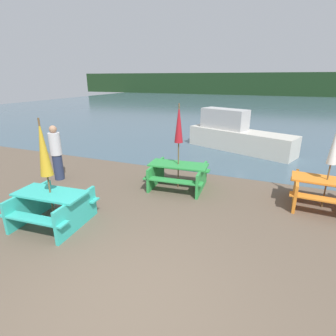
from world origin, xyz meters
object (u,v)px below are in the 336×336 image
(umbrella_white, at_px, (335,143))
(person, at_px, (56,153))
(picnic_table_teal, at_px, (52,205))
(picnic_table_orange, at_px, (325,191))
(umbrella_gold, at_px, (43,148))
(umbrella_crimson, at_px, (179,124))
(boat, at_px, (236,135))
(picnic_table_green, at_px, (178,173))

(umbrella_white, xyz_separation_m, person, (-7.60, -0.97, -0.81))
(picnic_table_teal, relative_size, umbrella_white, 0.72)
(picnic_table_orange, distance_m, umbrella_gold, 6.63)
(picnic_table_orange, bearing_deg, picnic_table_teal, -151.11)
(picnic_table_teal, xyz_separation_m, umbrella_crimson, (1.87, 2.99, 1.43))
(umbrella_crimson, distance_m, boat, 5.33)
(picnic_table_teal, bearing_deg, umbrella_crimson, 57.99)
(umbrella_white, height_order, person, umbrella_white)
(umbrella_gold, relative_size, person, 1.36)
(umbrella_gold, relative_size, boat, 0.48)
(umbrella_crimson, bearing_deg, person, -167.80)
(picnic_table_green, height_order, umbrella_white, umbrella_white)
(umbrella_gold, relative_size, umbrella_crimson, 0.96)
(picnic_table_green, relative_size, umbrella_crimson, 0.73)
(umbrella_white, relative_size, umbrella_crimson, 0.92)
(person, bearing_deg, picnic_table_teal, -48.68)
(picnic_table_teal, distance_m, umbrella_white, 6.62)
(picnic_table_teal, height_order, umbrella_white, umbrella_white)
(umbrella_crimson, xyz_separation_m, person, (-3.78, -0.82, -1.01))
(picnic_table_teal, height_order, boat, boat)
(boat, height_order, person, boat)
(picnic_table_green, xyz_separation_m, picnic_table_orange, (3.82, 0.15, 0.01))
(picnic_table_orange, relative_size, umbrella_gold, 0.70)
(umbrella_white, distance_m, boat, 5.83)
(picnic_table_teal, height_order, umbrella_gold, umbrella_gold)
(picnic_table_teal, bearing_deg, umbrella_white, 28.89)
(picnic_table_green, relative_size, boat, 0.36)
(picnic_table_orange, xyz_separation_m, boat, (-2.89, 4.95, 0.20))
(umbrella_gold, xyz_separation_m, umbrella_crimson, (1.87, 2.99, 0.14))
(umbrella_gold, relative_size, umbrella_white, 1.04)
(umbrella_white, xyz_separation_m, umbrella_crimson, (-3.82, -0.15, 0.20))
(umbrella_white, height_order, boat, umbrella_white)
(umbrella_crimson, bearing_deg, picnic_table_orange, 2.27)
(picnic_table_teal, height_order, picnic_table_green, picnic_table_teal)
(picnic_table_green, distance_m, umbrella_crimson, 1.44)
(umbrella_crimson, height_order, person, umbrella_crimson)
(picnic_table_teal, height_order, person, person)
(picnic_table_teal, xyz_separation_m, picnic_table_green, (1.87, 2.99, -0.01))
(picnic_table_green, xyz_separation_m, umbrella_crimson, (-0.00, 0.00, 1.44))
(picnic_table_orange, xyz_separation_m, person, (-7.60, -0.97, 0.42))
(boat, bearing_deg, person, -107.42)
(picnic_table_orange, relative_size, umbrella_crimson, 0.68)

